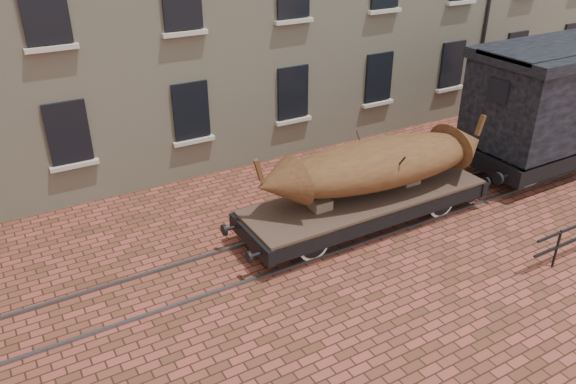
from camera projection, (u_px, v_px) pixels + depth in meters
ground at (355, 227)px, 14.90m from camera, size 90.00×90.00×0.00m
rail_track at (355, 226)px, 14.89m from camera, size 30.00×1.52×0.06m
flatcar_wagon at (366, 201)px, 14.70m from camera, size 7.58×2.06×1.14m
iron_boat at (378, 163)px, 14.37m from camera, size 6.87×2.30×1.63m
goods_van at (571, 90)px, 17.33m from camera, size 7.74×2.82×4.00m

